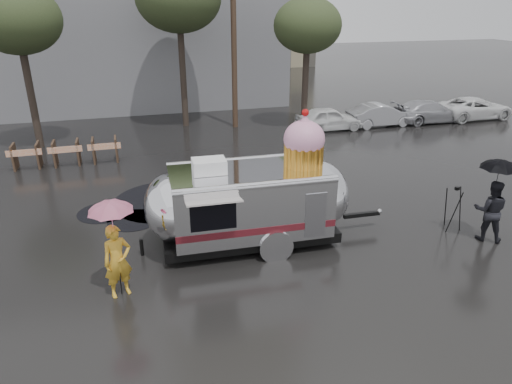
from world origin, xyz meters
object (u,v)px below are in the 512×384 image
object	(u,v)px
person_left	(118,261)
person_right	(490,211)
tripod	(454,205)
airstream_trailer	(252,199)

from	to	relation	value
person_left	person_right	distance (m)	9.91
person_left	person_right	bearing A→B (deg)	-19.51
person_left	tripod	world-z (taller)	person_left
tripod	person_right	bearing A→B (deg)	-54.08
airstream_trailer	person_right	xyz separation A→B (m)	(6.37, -1.65, -0.43)
airstream_trailer	tripod	distance (m)	5.92
person_left	person_right	size ratio (longest dim) A/B	0.99
person_right	tripod	distance (m)	0.96
person_right	tripod	xyz separation A→B (m)	(-0.54, 0.79, -0.11)
person_left	tripod	size ratio (longest dim) A/B	1.29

